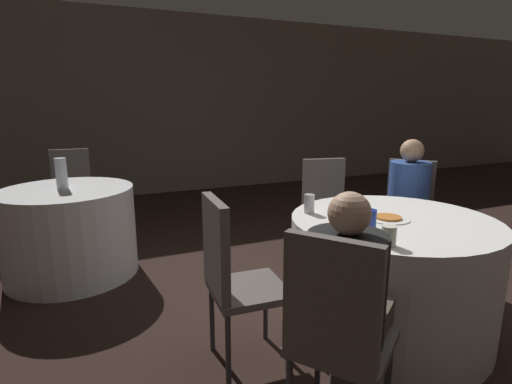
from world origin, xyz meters
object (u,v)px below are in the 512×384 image
object	(u,v)px
chair_near_southwest	(336,326)
bottle_far	(61,174)
table_near	(389,275)
soda_can_blue	(370,220)
table_far	(70,232)
person_blue_shirt	(406,211)
chair_far_north	(72,188)
chair_near_north	(326,205)
pizza_plate_near	(388,218)
chair_near_northeast	(408,207)
soda_can_silver	(309,204)
person_black_shirt	(349,309)
chair_near_west	(231,270)

from	to	relation	value
chair_near_southwest	bottle_far	bearing A→B (deg)	167.47
table_near	soda_can_blue	distance (m)	0.54
table_near	soda_can_blue	xyz separation A→B (m)	(-0.29, -0.13, 0.44)
table_far	person_blue_shirt	distance (m)	2.81
chair_near_southwest	bottle_far	distance (m)	2.62
chair_far_north	chair_near_north	bearing A→B (deg)	141.87
bottle_far	table_near	bearing A→B (deg)	-42.69
table_far	pizza_plate_near	xyz separation A→B (m)	(1.85, -1.75, 0.38)
table_near	soda_can_blue	size ratio (longest dim) A/B	10.30
table_far	person_blue_shirt	size ratio (longest dim) A/B	0.92
chair_near_southwest	person_blue_shirt	bearing A→B (deg)	92.01
chair_near_northeast	pizza_plate_near	distance (m)	1.09
soda_can_silver	soda_can_blue	bearing A→B (deg)	-75.20
table_far	person_black_shirt	size ratio (longest dim) A/B	0.97
table_near	chair_far_north	xyz separation A→B (m)	(-1.87, 2.71, 0.20)
chair_near_southwest	pizza_plate_near	bearing A→B (deg)	91.72
person_blue_shirt	pizza_plate_near	xyz separation A→B (m)	(-0.70, -0.57, 0.17)
pizza_plate_near	table_near	bearing A→B (deg)	-12.99
chair_far_north	bottle_far	xyz separation A→B (m)	(-0.04, -0.96, 0.31)
table_far	chair_far_north	bearing A→B (deg)	88.86
chair_near_southwest	chair_near_west	size ratio (longest dim) A/B	1.00
person_blue_shirt	soda_can_silver	xyz separation A→B (m)	(-1.07, -0.25, 0.23)
chair_far_north	person_black_shirt	distance (m)	3.43
bottle_far	person_blue_shirt	bearing A→B (deg)	-24.72
pizza_plate_near	soda_can_blue	xyz separation A→B (m)	(-0.25, -0.14, 0.05)
person_black_shirt	soda_can_silver	distance (m)	0.93
chair_near_southwest	soda_can_silver	bearing A→B (deg)	119.01
person_blue_shirt	bottle_far	distance (m)	2.84
table_near	chair_near_north	bearing A→B (deg)	79.57
chair_near_southwest	person_blue_shirt	size ratio (longest dim) A/B	0.83
chair_near_northeast	table_near	bearing A→B (deg)	90.00
pizza_plate_near	chair_far_north	bearing A→B (deg)	124.06
table_far	soda_can_blue	xyz separation A→B (m)	(1.59, -1.89, 0.44)
table_far	chair_near_north	bearing A→B (deg)	-19.30
chair_near_northeast	chair_near_north	size ratio (longest dim) A/B	1.00
chair_near_northeast	chair_near_west	world-z (taller)	same
pizza_plate_near	soda_can_silver	bearing A→B (deg)	139.78
chair_near_northeast	person_blue_shirt	bearing A→B (deg)	90.00
chair_near_northeast	bottle_far	size ratio (longest dim) A/B	3.78
chair_near_west	person_black_shirt	size ratio (longest dim) A/B	0.88
table_far	person_black_shirt	distance (m)	2.57
chair_far_north	person_blue_shirt	size ratio (longest dim) A/B	0.83
table_near	person_blue_shirt	distance (m)	0.90
chair_near_north	pizza_plate_near	world-z (taller)	chair_near_north
person_black_shirt	pizza_plate_near	bearing A→B (deg)	92.07
chair_near_northeast	soda_can_silver	world-z (taller)	chair_near_northeast
table_near	soda_can_silver	bearing A→B (deg)	141.80
chair_near_north	chair_near_southwest	bearing A→B (deg)	68.50
person_blue_shirt	soda_can_blue	bearing A→B (deg)	85.53
chair_near_southwest	person_blue_shirt	world-z (taller)	person_blue_shirt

